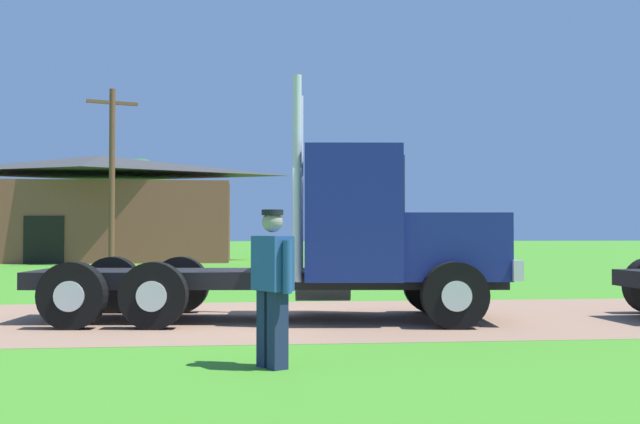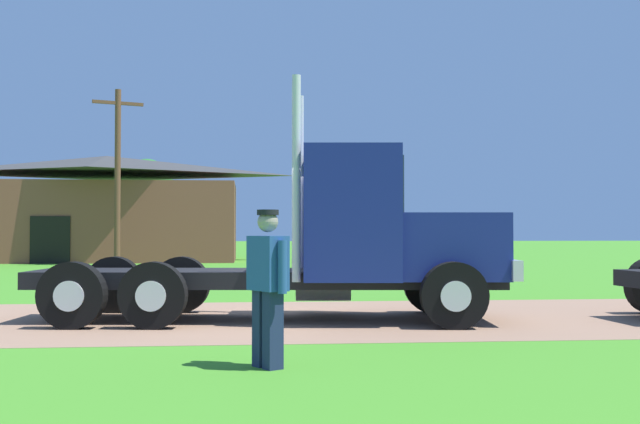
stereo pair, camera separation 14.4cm
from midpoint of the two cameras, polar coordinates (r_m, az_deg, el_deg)
The scene contains 7 objects.
ground_plane at distance 13.16m, azimuth -3.28°, elevation -8.03°, with size 200.00×200.00×0.00m, color #428C25.
dirt_track at distance 13.16m, azimuth -3.28°, elevation -8.01°, with size 120.00×6.01×0.01m, color #957057.
truck_foreground_white at distance 12.84m, azimuth 1.43°, elevation -2.37°, with size 8.12×3.29×3.98m.
visitor_standing_near at distance 8.40m, azimuth -4.11°, elevation -5.14°, with size 0.47×0.60×1.75m.
shed_building at distance 39.68m, azimuth -16.35°, elevation 0.13°, with size 13.65×6.83×5.32m.
utility_pole_far at distance 34.27m, azimuth -15.54°, elevation 2.97°, with size 2.12×0.87×7.73m.
tree_mid at distance 56.08m, azimuth -13.49°, elevation 1.75°, with size 3.84×3.84×6.74m.
Camera 1 is at (-0.68, -13.05, 1.51)m, focal length 42.41 mm.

